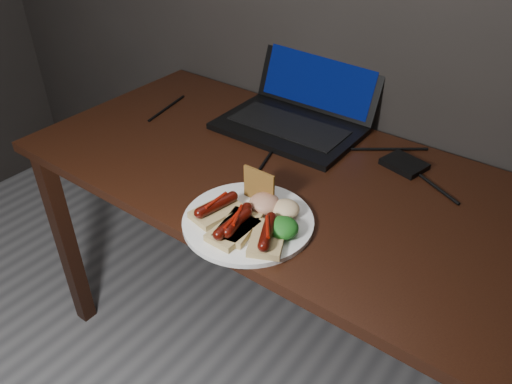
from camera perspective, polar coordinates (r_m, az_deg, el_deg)
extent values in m
cube|color=black|center=(1.34, 2.67, 2.18)|extent=(1.40, 0.70, 0.03)
cube|color=black|center=(1.80, -20.87, -5.40)|extent=(0.05, 0.05, 0.72)
cube|color=black|center=(2.09, -7.66, 2.95)|extent=(0.05, 0.05, 0.72)
cube|color=black|center=(1.51, 3.68, 7.27)|extent=(0.41, 0.27, 0.02)
cube|color=black|center=(1.50, 3.70, 7.62)|extent=(0.35, 0.15, 0.00)
cube|color=black|center=(1.59, 7.41, 13.48)|extent=(0.41, 0.10, 0.23)
cube|color=#060A44|center=(1.59, 7.41, 13.48)|extent=(0.37, 0.08, 0.20)
cube|color=black|center=(1.39, 16.59, 3.08)|extent=(0.12, 0.11, 0.02)
cylinder|color=black|center=(1.37, 1.38, 4.03)|extent=(0.06, 0.17, 0.01)
cylinder|color=black|center=(1.45, 14.93, 4.76)|extent=(0.18, 0.14, 0.01)
cylinder|color=black|center=(1.32, 20.15, 0.32)|extent=(0.13, 0.07, 0.01)
cylinder|color=black|center=(1.66, -10.17, 9.42)|extent=(0.05, 0.20, 0.01)
cylinder|color=white|center=(1.13, -0.91, -3.34)|extent=(0.35, 0.35, 0.01)
cube|color=tan|center=(1.14, -4.50, -2.26)|extent=(0.09, 0.13, 0.02)
cylinder|color=#4D0B05|center=(1.13, -4.55, -1.44)|extent=(0.04, 0.10, 0.02)
sphere|color=#4D0B05|center=(1.11, -6.49, -2.41)|extent=(0.03, 0.02, 0.02)
sphere|color=#4D0B05|center=(1.15, -2.69, -0.50)|extent=(0.03, 0.02, 0.02)
cylinder|color=maroon|center=(1.12, -4.58, -0.93)|extent=(0.01, 0.07, 0.01)
cube|color=tan|center=(1.10, -2.09, -4.02)|extent=(0.09, 0.13, 0.02)
cylinder|color=#4D0B05|center=(1.08, -2.11, -3.18)|extent=(0.04, 0.10, 0.02)
sphere|color=#4D0B05|center=(1.05, -3.28, -4.63)|extent=(0.02, 0.02, 0.02)
sphere|color=#4D0B05|center=(1.12, -1.02, -1.81)|extent=(0.02, 0.02, 0.02)
cylinder|color=maroon|center=(1.08, -2.13, -2.65)|extent=(0.04, 0.07, 0.01)
cube|color=tan|center=(1.06, 1.30, -5.37)|extent=(0.11, 0.13, 0.02)
cylinder|color=#4D0B05|center=(1.05, 1.32, -4.52)|extent=(0.06, 0.10, 0.02)
sphere|color=#4D0B05|center=(1.02, 0.85, -6.20)|extent=(0.03, 0.02, 0.02)
sphere|color=#4D0B05|center=(1.09, 1.75, -2.95)|extent=(0.03, 0.02, 0.02)
cylinder|color=maroon|center=(1.04, 1.33, -3.99)|extent=(0.05, 0.06, 0.01)
cube|color=tan|center=(1.09, -2.63, -4.45)|extent=(0.07, 0.12, 0.02)
cylinder|color=#4D0B05|center=(1.07, -2.66, -3.61)|extent=(0.03, 0.10, 0.02)
sphere|color=#4D0B05|center=(1.05, -4.32, -4.89)|extent=(0.02, 0.02, 0.02)
sphere|color=#4D0B05|center=(1.10, -1.08, -2.38)|extent=(0.02, 0.02, 0.02)
cylinder|color=maroon|center=(1.07, -2.67, -3.08)|extent=(0.02, 0.07, 0.01)
cube|color=#A56F2D|center=(1.16, 0.35, 0.70)|extent=(0.09, 0.01, 0.08)
ellipsoid|color=#184F0F|center=(1.08, 3.06, -4.10)|extent=(0.07, 0.07, 0.04)
ellipsoid|color=maroon|center=(1.14, 0.98, -1.29)|extent=(0.07, 0.07, 0.04)
ellipsoid|color=beige|center=(1.13, 3.41, -1.93)|extent=(0.06, 0.06, 0.04)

